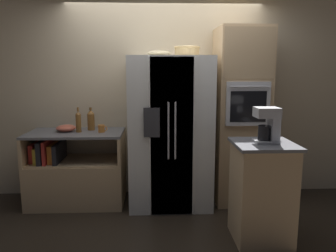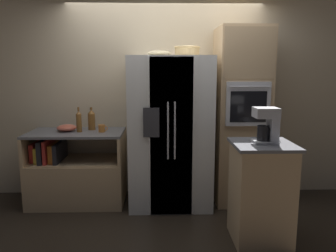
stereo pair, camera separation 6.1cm
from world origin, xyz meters
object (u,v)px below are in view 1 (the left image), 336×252
Objects in this scene: coffee_maker at (269,123)px; wicker_basket at (187,51)px; fruit_bowl at (159,53)px; bottle_tall at (91,120)px; mixing_bowl at (66,128)px; wall_oven at (240,117)px; bottle_short at (78,122)px; mug at (102,128)px; refrigerator at (170,132)px.

wicker_basket is at bearing 125.54° from coffee_maker.
coffee_maker is (1.02, -0.93, -0.69)m from fruit_bowl.
mixing_bowl is at bearing -163.77° from bottle_tall.
coffee_maker is at bearing -89.45° from wall_oven.
wall_oven is 1.05m from wicker_basket.
wall_oven is 7.53× the size of bottle_tall.
wall_oven is 1.88m from bottle_tall.
coffee_maker is at bearing -54.46° from wicker_basket.
wicker_basket reaches higher than bottle_short.
wicker_basket is 1.57m from bottle_short.
mug is at bearing 176.91° from fruit_bowl.
coffee_maker is (2.01, -0.98, 0.12)m from bottle_short.
coffee_maker is at bearing -30.90° from bottle_tall.
fruit_bowl is (-1.01, -0.08, 0.77)m from wall_oven.
refrigerator is at bearing -10.63° from bottle_tall.
bottle_short is at bearing 178.01° from refrigerator.
refrigerator is 1.02m from bottle_tall.
bottle_short reaches higher than mixing_bowl.
wicker_basket reaches higher than coffee_maker.
mug is 0.34× the size of coffee_maker.
bottle_tall is 0.23m from mug.
wall_oven is (0.88, 0.07, 0.18)m from refrigerator.
fruit_bowl is at bearing -12.58° from bottle_tall.
bottle_tall is at bearing 135.32° from mug.
refrigerator is at bearing -175.31° from wall_oven.
fruit_bowl is 1.14m from mug.
wicker_basket is 1.39m from mug.
fruit_bowl is 0.82× the size of coffee_maker.
mixing_bowl is at bearing 171.41° from mug.
bottle_short reaches higher than bottle_tall.
wall_oven is 7.87× the size of fruit_bowl.
fruit_bowl is 0.96× the size of bottle_tall.
coffee_maker is (0.89, -0.94, 0.26)m from refrigerator.
wicker_basket reaches higher than mug.
fruit_bowl is at bearing -175.66° from wall_oven.
bottle_short is at bearing 153.99° from coffee_maker.
coffee_maker reaches higher than bottle_tall.
bottle_tall is (-0.86, 0.19, -0.82)m from fruit_bowl.
fruit_bowl is (-0.14, -0.00, 0.95)m from refrigerator.
fruit_bowl is at bearing -3.09° from mug.
wall_oven is 7.12× the size of wicker_basket.
wicker_basket is 1.38m from coffee_maker.
fruit_bowl reaches higher than mixing_bowl.
coffee_maker is (2.18, -1.04, 0.21)m from mixing_bowl.
wall_oven is 1.01m from coffee_maker.
bottle_tall is at bearing 50.07° from bottle_short.
mixing_bowl is 2.42m from coffee_maker.
bottle_short is at bearing 178.80° from mug.
wall_oven is at bearing -0.77° from mixing_bowl.
bottle_short is (-1.32, 0.02, -0.84)m from wicker_basket.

